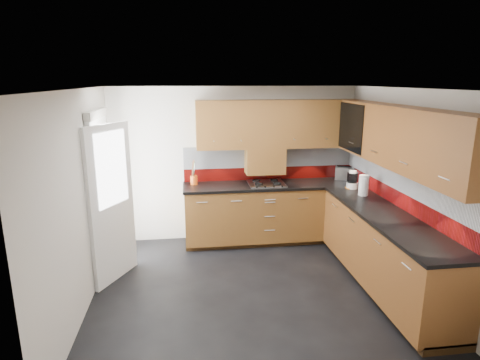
{
  "coord_description": "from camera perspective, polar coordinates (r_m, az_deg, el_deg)",
  "views": [
    {
      "loc": [
        -0.74,
        -4.34,
        2.5
      ],
      "look_at": [
        -0.07,
        0.65,
        1.23
      ],
      "focal_mm": 30.0,
      "sensor_mm": 36.0,
      "label": 1
    }
  ],
  "objects": [
    {
      "name": "room",
      "position": [
        4.51,
        1.97,
        1.33
      ],
      "size": [
        4.0,
        3.8,
        2.64
      ],
      "color": "black"
    },
    {
      "name": "base_cabinets",
      "position": [
        5.75,
        11.3,
        -7.15
      ],
      "size": [
        2.7,
        3.2,
        0.95
      ],
      "color": "brown",
      "rests_on": "room"
    },
    {
      "name": "countertop",
      "position": [
        5.58,
        11.45,
        -2.59
      ],
      "size": [
        2.72,
        3.22,
        0.04
      ],
      "color": "black",
      "rests_on": "base_cabinets"
    },
    {
      "name": "backsplash",
      "position": [
        5.78,
        12.96,
        0.89
      ],
      "size": [
        2.7,
        3.2,
        0.54
      ],
      "color": "maroon",
      "rests_on": "countertop"
    },
    {
      "name": "upper_cabinets",
      "position": [
        5.52,
        13.4,
        6.89
      ],
      "size": [
        2.5,
        3.2,
        0.72
      ],
      "color": "brown",
      "rests_on": "room"
    },
    {
      "name": "extractor_hood",
      "position": [
        6.21,
        3.55,
        2.8
      ],
      "size": [
        0.6,
        0.33,
        0.4
      ],
      "primitive_type": "cube",
      "color": "brown",
      "rests_on": "room"
    },
    {
      "name": "glass_cabinet",
      "position": [
        5.96,
        16.79,
        7.45
      ],
      "size": [
        0.32,
        0.8,
        0.66
      ],
      "color": "black",
      "rests_on": "room"
    },
    {
      "name": "back_door",
      "position": [
        5.4,
        -18.48,
        -2.38
      ],
      "size": [
        0.42,
        1.19,
        2.04
      ],
      "color": "white",
      "rests_on": "room"
    },
    {
      "name": "gas_hob",
      "position": [
        6.12,
        3.81,
        -0.49
      ],
      "size": [
        0.55,
        0.49,
        0.04
      ],
      "color": "silver",
      "rests_on": "countertop"
    },
    {
      "name": "utensil_pot",
      "position": [
        6.13,
        -6.59,
        0.18
      ],
      "size": [
        0.11,
        0.11,
        0.38
      ],
      "color": "#CA4C13",
      "rests_on": "countertop"
    },
    {
      "name": "toaster",
      "position": [
        6.63,
        14.64,
        0.96
      ],
      "size": [
        0.33,
        0.27,
        0.21
      ],
      "color": "silver",
      "rests_on": "countertop"
    },
    {
      "name": "food_processor",
      "position": [
        6.09,
        15.68,
        -0.03
      ],
      "size": [
        0.16,
        0.16,
        0.27
      ],
      "color": "white",
      "rests_on": "countertop"
    },
    {
      "name": "paper_towel",
      "position": [
        5.77,
        17.17,
        -0.74
      ],
      "size": [
        0.18,
        0.18,
        0.28
      ],
      "primitive_type": "cylinder",
      "rotation": [
        0.0,
        0.0,
        0.4
      ],
      "color": "white",
      "rests_on": "countertop"
    },
    {
      "name": "orange_cloth",
      "position": [
        6.11,
        15.45,
        -1.09
      ],
      "size": [
        0.14,
        0.12,
        0.01
      ],
      "primitive_type": "cube",
      "rotation": [
        0.0,
        0.0,
        0.08
      ],
      "color": "orange",
      "rests_on": "countertop"
    }
  ]
}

